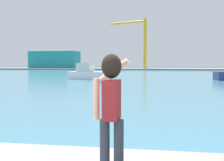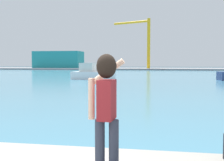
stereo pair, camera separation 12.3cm
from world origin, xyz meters
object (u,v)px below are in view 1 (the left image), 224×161
(warehouse_left, at_px, (55,60))
(port_crane, at_px, (140,37))
(person_photographer, at_px, (111,102))
(boat_moored, at_px, (89,74))

(warehouse_left, distance_m, port_crane, 30.54)
(person_photographer, height_order, port_crane, port_crane)
(boat_moored, bearing_deg, warehouse_left, 125.23)
(person_photographer, xyz_separation_m, boat_moored, (-8.67, 33.93, -0.92))
(person_photographer, height_order, boat_moored, person_photographer)
(warehouse_left, height_order, port_crane, port_crane)
(boat_moored, height_order, port_crane, port_crane)
(warehouse_left, bearing_deg, person_photographer, -69.06)
(person_photographer, xyz_separation_m, port_crane, (-5.30, 88.35, 8.65))
(person_photographer, distance_m, boat_moored, 35.03)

